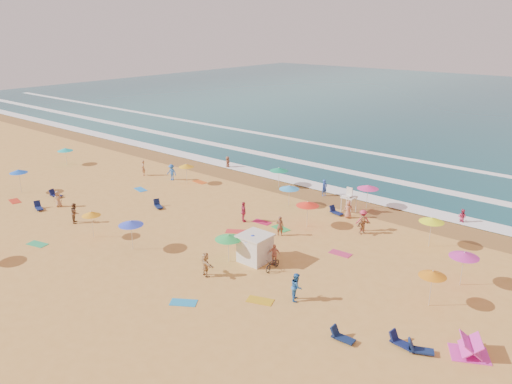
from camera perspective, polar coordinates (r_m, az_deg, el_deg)
The scene contains 12 objects.
ground at distance 42.84m, azimuth -2.86°, elevation -4.50°, with size 220.00×220.00×0.00m, color gold.
ocean at distance 117.24m, azimuth 26.37°, elevation 8.57°, with size 220.00×140.00×0.18m, color #0C4756.
wet_sand at distance 52.09m, azimuth 6.45°, elevation -0.28°, with size 220.00×220.00×0.00m, color olive.
surf_foam at distance 59.32m, azimuth 11.16°, elevation 1.95°, with size 200.00×18.70×0.05m.
cabana at distance 37.29m, azimuth -0.11°, elevation -6.48°, with size 2.00×2.00×2.00m, color silver.
cabana_roof at distance 36.85m, azimuth -0.11°, elevation -4.99°, with size 2.20×2.20×0.12m, color silver.
bicycle at distance 36.27m, azimuth 1.92°, elevation -8.26°, with size 0.58×1.66×0.87m, color black.
lifeguard_stand at distance 47.32m, azimuth 10.56°, elevation -1.14°, with size 1.20×1.20×2.10m, color white, non-canonical shape.
beach_umbrellas at distance 43.01m, azimuth -1.24°, elevation -1.35°, with size 56.31×31.26×0.78m.
loungers at distance 38.39m, azimuth 0.79°, elevation -7.08°, with size 51.11×17.94×0.34m.
towels at distance 43.67m, azimuth -7.56°, elevation -4.16°, with size 33.02×21.09×0.03m.
beachgoers at distance 44.42m, azimuth 1.16°, elevation -2.45°, with size 41.46×25.33×2.12m.
Camera 1 is at (26.72, -28.89, 16.92)m, focal length 35.00 mm.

